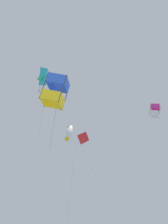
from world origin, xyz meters
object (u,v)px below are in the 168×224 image
kite_fish_low_drifter (69,132)px  kite_delta_near_left (43,77)px  kite_box_upper_right (155,111)px  kite_delta_far_centre (83,138)px  kite_box_near_right (55,91)px

kite_fish_low_drifter → kite_delta_near_left: bearing=89.4°
kite_box_upper_right → kite_delta_far_centre: kite_box_upper_right is taller
kite_box_upper_right → kite_delta_near_left: 15.81m
kite_box_upper_right → kite_delta_near_left: size_ratio=0.20×
kite_box_upper_right → kite_delta_far_centre: (4.65, 9.80, -2.37)m
kite_delta_near_left → kite_box_near_right: bearing=-162.2°
kite_box_near_right → kite_box_upper_right: bearing=-39.1°
kite_delta_far_centre → kite_box_upper_right: bearing=-84.1°
kite_box_upper_right → kite_fish_low_drifter: (-1.03, 11.26, -3.10)m
kite_delta_far_centre → kite_fish_low_drifter: bearing=-163.2°
kite_box_upper_right → kite_delta_far_centre: 11.10m
kite_box_upper_right → kite_box_near_right: size_ratio=0.36×
kite_box_upper_right → kite_box_near_right: (-12.56, 10.94, -3.84)m
kite_fish_low_drifter → kite_box_near_right: kite_fish_low_drifter is taller
kite_delta_near_left → kite_delta_far_centre: 10.79m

